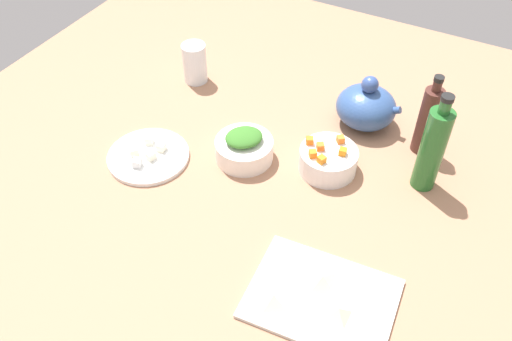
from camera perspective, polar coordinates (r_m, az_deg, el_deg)
The scene contains 25 objects.
tabletop at distance 140.38cm, azimuth -0.00°, elevation -1.88°, with size 190.00×190.00×3.00cm, color #A27255.
cutting_board at distance 118.99cm, azimuth 6.81°, elevation -13.05°, with size 30.24×22.54×1.00cm, color silver.
plate_tofu at distance 148.58cm, azimuth -11.10°, elevation 1.46°, with size 21.62×21.62×1.20cm, color white.
bowl_greens at distance 144.34cm, azimuth -1.24°, elevation 2.18°, with size 15.27×15.27×5.82cm, color white.
bowl_carrots at distance 142.16cm, azimuth 7.48°, elevation 1.07°, with size 14.94×14.94×6.42cm, color white.
teapot at distance 156.18cm, azimuth 11.37°, elevation 6.54°, with size 18.19×16.00×15.78cm.
bottle_0 at distance 148.94cm, azimuth 17.38°, elevation 5.07°, with size 5.04×5.04×23.52cm.
bottle_1 at distance 137.69cm, azimuth 17.83°, elevation 2.19°, with size 6.02×6.02×27.66cm.
drinking_glass_0 at distance 171.09cm, azimuth -6.37°, elevation 11.03°, with size 7.26×7.26×12.39cm, color white.
carrot_cube_0 at distance 136.13cm, azimuth 6.83°, elevation 1.14°, with size 1.80×1.80×1.80cm, color orange.
carrot_cube_1 at distance 142.32cm, azimuth 8.76°, elevation 3.21°, with size 1.80×1.80×1.80cm, color orange.
carrot_cube_2 at distance 139.58cm, azimuth 6.70°, elevation 2.48°, with size 1.80×1.80×1.80cm, color orange.
carrot_cube_3 at distance 137.40cm, azimuth 5.91°, elevation 1.74°, with size 1.80×1.80×1.80cm, color orange.
carrot_cube_4 at distance 138.96cm, azimuth 8.99°, elevation 1.95°, with size 1.80×1.80×1.80cm, color orange.
carrot_cube_5 at distance 140.99cm, azimuth 5.59°, elevation 3.11°, with size 1.80×1.80×1.80cm, color orange.
chopped_greens_mound at distance 141.44cm, azimuth -1.26°, elevation 3.47°, with size 9.80×8.29×2.84cm, color #387327.
tofu_cube_0 at distance 150.86cm, azimuth -11.07°, elevation 3.13°, with size 2.20×2.20×2.20cm, color white.
tofu_cube_1 at distance 148.13cm, azimuth -9.80°, elevation 2.43°, with size 2.20×2.20×2.20cm, color white.
tofu_cube_2 at distance 148.22cm, azimuth -12.58°, elevation 1.94°, with size 2.20×2.20×2.20cm, color #F0F4CA.
tofu_cube_3 at distance 146.13cm, azimuth -10.87°, elevation 1.53°, with size 2.20×2.20×2.20cm, color white.
tofu_cube_4 at distance 144.84cm, azimuth -12.24°, elevation 0.78°, with size 2.20×2.20×2.20cm, color white.
dumpling_0 at distance 119.12cm, azimuth 6.88°, elevation -11.24°, with size 5.83×5.14×2.92cm, color beige.
dumpling_1 at distance 115.55cm, azimuth 8.55°, elevation -14.34°, with size 4.66×4.61×2.72cm, color beige.
dumpling_2 at distance 115.48cm, azimuth 4.66°, elevation -14.09°, with size 5.72×4.96×2.12cm, color beige.
dumpling_3 at distance 116.24cm, azimuth 1.81°, elevation -13.13°, with size 5.63×5.06×2.41cm, color beige.
Camera 1 is at (45.25, -84.89, 103.74)cm, focal length 38.54 mm.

